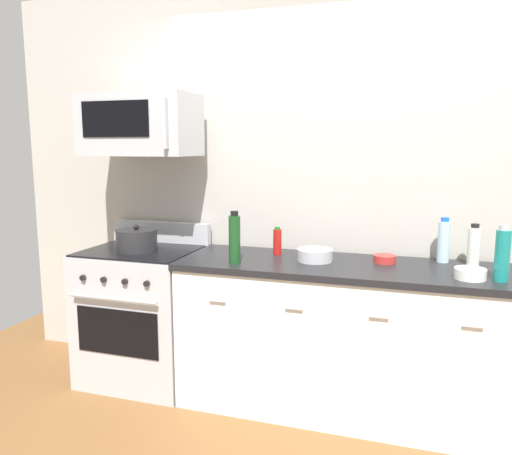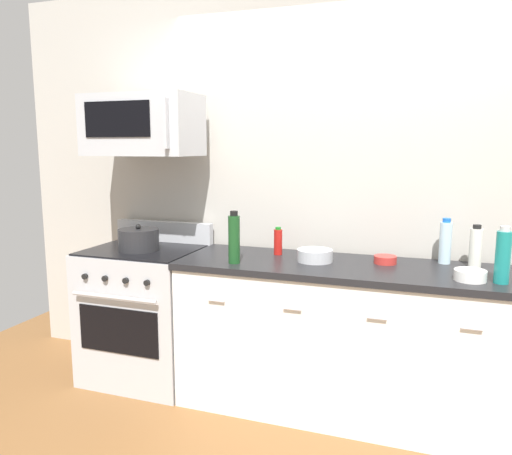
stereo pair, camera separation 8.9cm
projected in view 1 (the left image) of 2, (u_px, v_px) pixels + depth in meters
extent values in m
plane|color=brown|center=(340.00, 407.00, 3.12)|extent=(6.10, 6.10, 0.00)
cube|color=#B7B2A8|center=(355.00, 187.00, 3.29)|extent=(5.09, 0.10, 2.70)
cube|color=white|center=(342.00, 341.00, 3.05)|extent=(1.97, 0.62, 0.88)
cube|color=black|center=(345.00, 267.00, 2.97)|extent=(2.00, 0.65, 0.04)
cube|color=black|center=(334.00, 423.00, 2.85)|extent=(1.97, 0.02, 0.10)
cylinder|color=silver|center=(217.00, 301.00, 2.90)|extent=(0.10, 0.02, 0.02)
cylinder|color=silver|center=(294.00, 309.00, 2.77)|extent=(0.10, 0.02, 0.02)
cylinder|color=silver|center=(379.00, 317.00, 2.63)|extent=(0.10, 0.02, 0.02)
cylinder|color=silver|center=(473.00, 327.00, 2.49)|extent=(0.10, 0.02, 0.02)
cube|color=#B7BABF|center=(144.00, 315.00, 3.46)|extent=(0.76, 0.64, 0.91)
cube|color=black|center=(117.00, 332.00, 3.15)|extent=(0.58, 0.01, 0.30)
cylinder|color=#B7BABF|center=(113.00, 299.00, 3.09)|extent=(0.61, 0.02, 0.02)
cube|color=#B7BABF|center=(161.00, 233.00, 3.64)|extent=(0.76, 0.06, 0.16)
cube|color=black|center=(141.00, 250.00, 3.38)|extent=(0.73, 0.61, 0.01)
cylinder|color=black|center=(83.00, 278.00, 3.16)|extent=(0.04, 0.02, 0.04)
cylinder|color=black|center=(103.00, 280.00, 3.11)|extent=(0.04, 0.02, 0.04)
cylinder|color=black|center=(125.00, 282.00, 3.07)|extent=(0.04, 0.02, 0.04)
cylinder|color=black|center=(147.00, 284.00, 3.02)|extent=(0.04, 0.02, 0.04)
cube|color=#B7BABF|center=(140.00, 125.00, 3.30)|extent=(0.74, 0.40, 0.40)
cube|color=black|center=(115.00, 119.00, 3.12)|extent=(0.48, 0.01, 0.22)
cube|color=#B7BABF|center=(165.00, 123.00, 3.00)|extent=(0.02, 0.04, 0.30)
cylinder|color=#197F7A|center=(502.00, 256.00, 2.57)|extent=(0.07, 0.07, 0.27)
cylinder|color=beige|center=(505.00, 228.00, 2.54)|extent=(0.05, 0.05, 0.03)
cylinder|color=#19471E|center=(235.00, 240.00, 2.97)|extent=(0.07, 0.07, 0.29)
cylinder|color=black|center=(234.00, 213.00, 2.94)|extent=(0.05, 0.05, 0.03)
cylinder|color=silver|center=(444.00, 242.00, 3.00)|extent=(0.07, 0.07, 0.25)
cylinder|color=blue|center=(445.00, 219.00, 2.98)|extent=(0.05, 0.05, 0.02)
cylinder|color=#B21914|center=(277.00, 242.00, 3.22)|extent=(0.05, 0.05, 0.16)
cylinder|color=#19721E|center=(277.00, 228.00, 3.21)|extent=(0.04, 0.04, 0.02)
cylinder|color=silver|center=(474.00, 247.00, 2.91)|extent=(0.07, 0.07, 0.23)
cylinder|color=black|center=(475.00, 226.00, 2.89)|extent=(0.05, 0.05, 0.02)
cylinder|color=#B72D28|center=(385.00, 259.00, 3.00)|extent=(0.13, 0.13, 0.05)
torus|color=#B72D28|center=(385.00, 256.00, 3.00)|extent=(0.13, 0.13, 0.01)
cylinder|color=#B72D28|center=(385.00, 262.00, 3.01)|extent=(0.07, 0.07, 0.01)
cylinder|color=white|center=(470.00, 274.00, 2.63)|extent=(0.16, 0.16, 0.06)
torus|color=white|center=(470.00, 269.00, 2.63)|extent=(0.16, 0.16, 0.01)
cylinder|color=white|center=(470.00, 278.00, 2.63)|extent=(0.09, 0.09, 0.01)
cylinder|color=#B2B5BA|center=(315.00, 255.00, 3.05)|extent=(0.22, 0.22, 0.07)
torus|color=#B2B5BA|center=(315.00, 250.00, 3.04)|extent=(0.22, 0.22, 0.01)
cylinder|color=#B2B5BA|center=(315.00, 260.00, 3.05)|extent=(0.12, 0.12, 0.01)
cylinder|color=#262628|center=(137.00, 240.00, 3.32)|extent=(0.27, 0.27, 0.15)
sphere|color=black|center=(136.00, 227.00, 3.31)|extent=(0.04, 0.04, 0.04)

